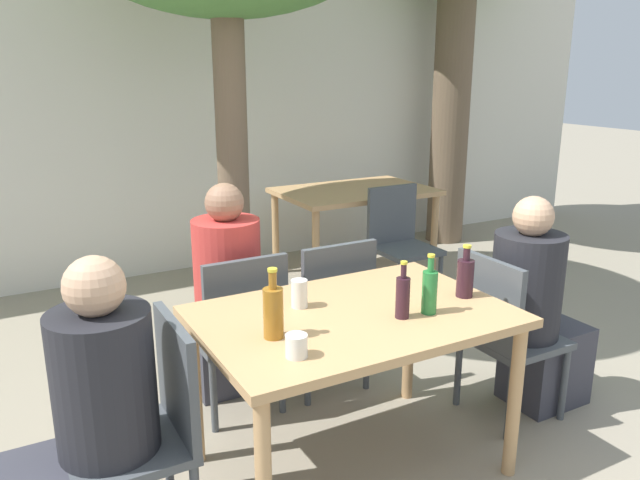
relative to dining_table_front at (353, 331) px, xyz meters
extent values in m
plane|color=gray|center=(0.00, 0.00, -0.68)|extent=(30.00, 30.00, 0.00)
cube|color=silver|center=(0.00, 3.26, 0.72)|extent=(10.00, 0.08, 2.80)
cylinder|color=brown|center=(0.18, 1.85, 0.42)|extent=(0.21, 0.21, 2.20)
cylinder|color=brown|center=(2.91, 2.85, 0.60)|extent=(0.38, 0.38, 2.56)
cube|color=tan|center=(0.00, 0.00, 0.07)|extent=(1.33, 0.89, 0.04)
cylinder|color=tan|center=(0.60, -0.39, -0.31)|extent=(0.06, 0.06, 0.73)
cylinder|color=tan|center=(-0.60, 0.39, -0.31)|extent=(0.06, 0.06, 0.73)
cylinder|color=tan|center=(0.60, 0.39, -0.31)|extent=(0.06, 0.06, 0.73)
cube|color=tan|center=(1.46, 2.33, 0.07)|extent=(1.29, 0.87, 0.04)
cylinder|color=tan|center=(0.87, 1.96, -0.31)|extent=(0.06, 0.06, 0.73)
cylinder|color=tan|center=(2.04, 1.96, -0.31)|extent=(0.06, 0.06, 0.73)
cylinder|color=tan|center=(0.87, 2.71, -0.31)|extent=(0.06, 0.06, 0.73)
cylinder|color=tan|center=(2.04, 2.71, -0.31)|extent=(0.06, 0.06, 0.73)
cube|color=#474C51|center=(-0.98, 0.00, -0.26)|extent=(0.44, 0.44, 0.04)
cube|color=#474C51|center=(-0.78, 0.00, -0.01)|extent=(0.04, 0.44, 0.45)
cylinder|color=#474C51|center=(-0.79, 0.19, -0.48)|extent=(0.04, 0.04, 0.40)
cube|color=#474C51|center=(0.98, 0.00, -0.26)|extent=(0.44, 0.44, 0.04)
cube|color=#474C51|center=(0.78, 0.00, -0.01)|extent=(0.04, 0.44, 0.45)
cylinder|color=#474C51|center=(1.17, -0.19, -0.48)|extent=(0.04, 0.04, 0.40)
cylinder|color=#474C51|center=(1.17, 0.19, -0.48)|extent=(0.04, 0.04, 0.40)
cylinder|color=#474C51|center=(0.79, -0.19, -0.48)|extent=(0.04, 0.04, 0.40)
cylinder|color=#474C51|center=(0.79, 0.19, -0.48)|extent=(0.04, 0.04, 0.40)
cube|color=#474C51|center=(-0.27, 0.77, -0.26)|extent=(0.44, 0.44, 0.04)
cube|color=#474C51|center=(-0.27, 0.57, -0.01)|extent=(0.44, 0.04, 0.45)
cylinder|color=#474C51|center=(-0.08, 0.96, -0.48)|extent=(0.04, 0.04, 0.40)
cylinder|color=#474C51|center=(-0.46, 0.96, -0.48)|extent=(0.04, 0.04, 0.40)
cylinder|color=#474C51|center=(-0.08, 0.58, -0.48)|extent=(0.04, 0.04, 0.40)
cylinder|color=#474C51|center=(-0.46, 0.58, -0.48)|extent=(0.04, 0.04, 0.40)
cube|color=#474C51|center=(0.27, 0.77, -0.26)|extent=(0.44, 0.44, 0.04)
cube|color=#474C51|center=(0.27, 0.57, -0.01)|extent=(0.44, 0.04, 0.45)
cylinder|color=#474C51|center=(0.46, 0.96, -0.48)|extent=(0.04, 0.04, 0.40)
cylinder|color=#474C51|center=(0.08, 0.96, -0.48)|extent=(0.04, 0.04, 0.40)
cylinder|color=#474C51|center=(0.46, 0.58, -0.48)|extent=(0.04, 0.04, 0.40)
cylinder|color=#474C51|center=(0.08, 0.58, -0.48)|extent=(0.04, 0.04, 0.40)
cube|color=#474C51|center=(1.46, 1.58, -0.26)|extent=(0.44, 0.44, 0.04)
cube|color=#474C51|center=(1.46, 1.78, -0.01)|extent=(0.44, 0.04, 0.45)
cylinder|color=#474C51|center=(1.27, 1.39, -0.48)|extent=(0.04, 0.04, 0.40)
cylinder|color=#474C51|center=(1.65, 1.39, -0.48)|extent=(0.04, 0.04, 0.40)
cylinder|color=#474C51|center=(1.27, 1.77, -0.48)|extent=(0.04, 0.04, 0.40)
cylinder|color=#474C51|center=(1.65, 1.77, -0.48)|extent=(0.04, 0.04, 0.40)
cylinder|color=#232328|center=(-1.04, 0.00, 0.03)|extent=(0.36, 0.36, 0.53)
sphere|color=tan|center=(-1.04, 0.00, 0.39)|extent=(0.21, 0.21, 0.21)
cube|color=#383842|center=(1.24, 0.00, -0.46)|extent=(0.40, 0.32, 0.44)
cylinder|color=#232328|center=(1.04, 0.00, 0.03)|extent=(0.36, 0.36, 0.54)
sphere|color=tan|center=(1.04, 0.00, 0.39)|extent=(0.20, 0.20, 0.20)
cube|color=#383842|center=(-0.27, 1.03, -0.46)|extent=(0.32, 0.40, 0.44)
cylinder|color=#C63833|center=(-0.27, 0.83, 0.06)|extent=(0.35, 0.35, 0.59)
sphere|color=#936B51|center=(-0.27, 0.83, 0.44)|extent=(0.20, 0.20, 0.20)
cylinder|color=#331923|center=(0.15, -0.15, 0.18)|extent=(0.06, 0.06, 0.18)
cylinder|color=#331923|center=(0.15, -0.15, 0.30)|extent=(0.02, 0.02, 0.06)
cylinder|color=gold|center=(0.15, -0.15, 0.33)|extent=(0.03, 0.03, 0.01)
cylinder|color=#9E661E|center=(-0.41, -0.07, 0.19)|extent=(0.08, 0.08, 0.20)
cylinder|color=#9E661E|center=(-0.41, -0.07, 0.33)|extent=(0.03, 0.03, 0.07)
cylinder|color=gold|center=(-0.41, -0.07, 0.37)|extent=(0.04, 0.04, 0.01)
cylinder|color=#331923|center=(0.55, -0.08, 0.18)|extent=(0.08, 0.08, 0.17)
cylinder|color=#331923|center=(0.55, -0.08, 0.29)|extent=(0.03, 0.03, 0.06)
cylinder|color=gold|center=(0.55, -0.08, 0.33)|extent=(0.04, 0.04, 0.01)
cylinder|color=#287A38|center=(0.28, -0.16, 0.18)|extent=(0.07, 0.07, 0.19)
cylinder|color=#287A38|center=(0.28, -0.16, 0.31)|extent=(0.03, 0.03, 0.07)
cylinder|color=gold|center=(0.28, -0.16, 0.35)|extent=(0.03, 0.03, 0.01)
cylinder|color=silver|center=(-0.41, -0.26, 0.13)|extent=(0.08, 0.08, 0.09)
cylinder|color=silver|center=(-0.18, 0.17, 0.15)|extent=(0.07, 0.07, 0.13)
camera|label=1|loc=(-1.33, -2.12, 1.12)|focal=35.00mm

